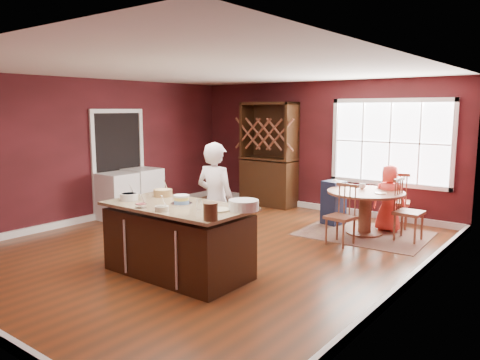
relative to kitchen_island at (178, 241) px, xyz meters
The scene contains 28 objects.
room_shell 1.54m from the kitchen_island, 111.00° to the left, with size 7.00×7.00×7.00m.
window 4.86m from the kitchen_island, 77.13° to the left, with size 2.36×0.10×1.66m, color white, non-canonical shape.
doorway 3.88m from the kitchen_island, 152.79° to the left, with size 0.08×1.26×2.13m, color white, non-canonical shape.
kitchen_island is the anchor object (origin of this frame).
dining_table 3.53m from the kitchen_island, 71.14° to the left, with size 1.29×1.29×0.75m.
baker 0.85m from the kitchen_island, 89.49° to the left, with size 0.61×0.40×1.68m, color silver.
layer_cake 0.54m from the kitchen_island, 81.55° to the left, with size 0.28×0.28×0.11m, color white, non-canonical shape.
bowl_blue 0.92m from the kitchen_island, 166.61° to the right, with size 0.24×0.24×0.09m, color beige.
bowl_yellow 0.84m from the kitchen_island, 152.90° to the left, with size 0.26×0.26×0.10m, color #95744D.
bowl_pink 0.69m from the kitchen_island, 119.63° to the right, with size 0.15×0.15×0.05m, color silver.
bowl_olive 0.65m from the kitchen_island, 71.74° to the right, with size 0.17×0.17×0.06m, color white.
drinking_glass 0.70m from the kitchen_island, ahead, with size 0.07×0.07×0.14m, color white.
dinner_plate 0.81m from the kitchen_island, ahead, with size 0.29×0.29×0.02m, color beige.
white_tub 1.06m from the kitchen_island, 16.76° to the left, with size 0.37×0.37×0.13m, color white.
stoneware_crock 1.13m from the kitchen_island, 22.58° to the right, with size 0.16×0.16×0.20m, color brown.
toy_figurine 0.90m from the kitchen_island, 12.83° to the right, with size 0.04×0.04×0.07m, color yellow, non-canonical shape.
rug 3.56m from the kitchen_island, 71.14° to the left, with size 2.07×1.60×0.01m, color brown.
chair_east 3.87m from the kitchen_island, 61.23° to the left, with size 0.43×0.41×1.03m, color #9B6328, non-canonical shape.
chair_south 2.74m from the kitchen_island, 66.79° to the left, with size 0.41×0.39×0.97m, color #9B652F, non-canonical shape.
chair_north 4.34m from the kitchen_island, 70.86° to the left, with size 0.44×0.42×1.04m, color brown, non-canonical shape.
seated_woman 4.02m from the kitchen_island, 69.76° to the left, with size 0.58×0.38×1.18m, color #F44238.
high_chair 3.66m from the kitchen_island, 83.72° to the left, with size 0.35×0.35×0.85m, color black, non-canonical shape.
toddler 3.73m from the kitchen_island, 83.95° to the left, with size 0.18×0.14×0.26m, color #8CA5BF, non-canonical shape.
table_plate 3.59m from the kitchen_island, 66.53° to the left, with size 0.19×0.19×0.01m, color beige.
table_cup 3.70m from the kitchen_island, 74.43° to the left, with size 0.12×0.12×0.09m, color white.
hutch 4.70m from the kitchen_island, 109.56° to the left, with size 1.24×0.52×2.28m, color black.
washer 3.40m from the kitchen_island, 155.04° to the left, with size 0.63×0.61×0.91m, color white.
dryer 3.72m from the kitchen_island, 146.06° to the left, with size 0.64×0.62×0.93m, color white.
Camera 1 is at (4.65, -5.30, 2.14)m, focal length 35.00 mm.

